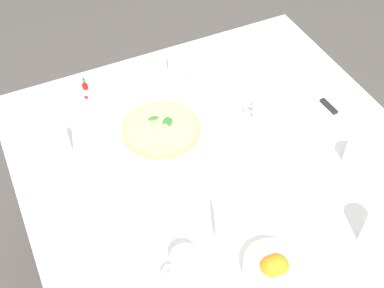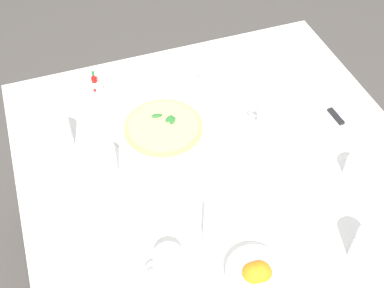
{
  "view_description": "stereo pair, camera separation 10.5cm",
  "coord_description": "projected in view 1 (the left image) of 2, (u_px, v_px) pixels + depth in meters",
  "views": [
    {
      "loc": [
        -0.83,
        0.5,
        1.89
      ],
      "look_at": [
        0.1,
        0.06,
        0.74
      ],
      "focal_mm": 46.57,
      "sensor_mm": 36.0,
      "label": 1
    },
    {
      "loc": [
        -0.87,
        0.4,
        1.89
      ],
      "look_at": [
        0.1,
        0.06,
        0.74
      ],
      "focal_mm": 46.57,
      "sensor_mm": 36.0,
      "label": 2
    }
  ],
  "objects": [
    {
      "name": "ground_plane",
      "position": [
        216.0,
        275.0,
        2.05
      ],
      "size": [
        8.0,
        8.0,
        0.0
      ],
      "primitive_type": "plane",
      "color": "#4C4742"
    },
    {
      "name": "dining_table",
      "position": [
        222.0,
        187.0,
        1.6
      ],
      "size": [
        1.19,
        1.19,
        0.72
      ],
      "color": "white",
      "rests_on": "ground_plane"
    },
    {
      "name": "pizza_plate",
      "position": [
        161.0,
        132.0,
        1.58
      ],
      "size": [
        0.3,
        0.3,
        0.02
      ],
      "color": "white",
      "rests_on": "dining_table"
    },
    {
      "name": "pizza",
      "position": [
        161.0,
        129.0,
        1.57
      ],
      "size": [
        0.25,
        0.25,
        0.02
      ],
      "color": "#DBAD60",
      "rests_on": "pizza_plate"
    },
    {
      "name": "coffee_cup_left_edge",
      "position": [
        179.0,
        66.0,
        1.77
      ],
      "size": [
        0.13,
        0.13,
        0.07
      ],
      "color": "white",
      "rests_on": "dining_table"
    },
    {
      "name": "coffee_cup_far_left",
      "position": [
        185.0,
        264.0,
        1.25
      ],
      "size": [
        0.13,
        0.13,
        0.07
      ],
      "color": "white",
      "rests_on": "dining_table"
    },
    {
      "name": "coffee_cup_center_back",
      "position": [
        357.0,
        157.0,
        1.49
      ],
      "size": [
        0.13,
        0.13,
        0.07
      ],
      "color": "white",
      "rests_on": "dining_table"
    },
    {
      "name": "coffee_cup_near_left",
      "position": [
        264.0,
        114.0,
        1.62
      ],
      "size": [
        0.13,
        0.13,
        0.06
      ],
      "color": "white",
      "rests_on": "dining_table"
    },
    {
      "name": "water_glass_back_corner",
      "position": [
        109.0,
        171.0,
        1.42
      ],
      "size": [
        0.07,
        0.07,
        0.13
      ],
      "color": "white",
      "rests_on": "dining_table"
    },
    {
      "name": "water_glass_right_edge",
      "position": [
        60.0,
        146.0,
        1.49
      ],
      "size": [
        0.06,
        0.06,
        0.12
      ],
      "color": "white",
      "rests_on": "dining_table"
    },
    {
      "name": "water_glass_far_right",
      "position": [
        375.0,
        232.0,
        1.29
      ],
      "size": [
        0.07,
        0.07,
        0.11
      ],
      "color": "white",
      "rests_on": "dining_table"
    },
    {
      "name": "napkin_folded",
      "position": [
        319.0,
        101.0,
        1.68
      ],
      "size": [
        0.23,
        0.14,
        0.02
      ],
      "rotation": [
        0.0,
        0.0,
        -0.07
      ],
      "color": "white",
      "rests_on": "dining_table"
    },
    {
      "name": "dinner_knife",
      "position": [
        319.0,
        97.0,
        1.67
      ],
      "size": [
        0.2,
        0.03,
        0.01
      ],
      "rotation": [
        0.0,
        0.0,
        0.05
      ],
      "color": "silver",
      "rests_on": "napkin_folded"
    },
    {
      "name": "citrus_bowl",
      "position": [
        273.0,
        268.0,
        1.25
      ],
      "size": [
        0.15,
        0.15,
        0.07
      ],
      "color": "white",
      "rests_on": "dining_table"
    },
    {
      "name": "hot_sauce_bottle",
      "position": [
        86.0,
        90.0,
        1.68
      ],
      "size": [
        0.02,
        0.02,
        0.08
      ],
      "color": "#B7140F",
      "rests_on": "dining_table"
    },
    {
      "name": "salt_shaker",
      "position": [
        81.0,
        87.0,
        1.7
      ],
      "size": [
        0.03,
        0.03,
        0.06
      ],
      "color": "white",
      "rests_on": "dining_table"
    },
    {
      "name": "pepper_shaker",
      "position": [
        91.0,
        96.0,
        1.68
      ],
      "size": [
        0.03,
        0.03,
        0.06
      ],
      "color": "white",
      "rests_on": "dining_table"
    },
    {
      "name": "menu_card",
      "position": [
        216.0,
        221.0,
        1.34
      ],
      "size": [
        0.08,
        0.04,
        0.06
      ],
      "rotation": [
        0.0,
        0.0,
        2.73
      ],
      "color": "white",
      "rests_on": "dining_table"
    }
  ]
}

